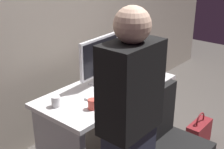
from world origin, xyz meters
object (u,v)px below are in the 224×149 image
object	(u,v)px
cell_phone	(151,74)
cup_by_monitor	(56,101)
person_at_desk	(130,130)
mouse	(129,81)
handbag	(199,133)
book_stack	(125,66)
desk	(108,109)
keyboard	(106,93)
monitor	(100,58)
cup_near_keyboard	(92,104)

from	to	relation	value
cell_phone	cup_by_monitor	bearing A→B (deg)	147.42
person_at_desk	mouse	distance (m)	1.03
handbag	cup_by_monitor	bearing A→B (deg)	150.06
cup_by_monitor	cell_phone	size ratio (longest dim) A/B	0.63
person_at_desk	book_stack	size ratio (longest dim) A/B	7.32
book_stack	cell_phone	world-z (taller)	book_stack
desk	keyboard	size ratio (longest dim) A/B	3.20
monitor	cell_phone	bearing A→B (deg)	-28.02
keyboard	cell_phone	xyz separation A→B (m)	(0.63, -0.06, -0.01)
mouse	cup_by_monitor	xyz separation A→B (m)	(-0.77, 0.17, 0.03)
cell_phone	keyboard	bearing A→B (deg)	153.48
keyboard	cell_phone	bearing A→B (deg)	-4.35
monitor	cell_phone	distance (m)	0.61
cup_near_keyboard	book_stack	bearing A→B (deg)	21.36
desk	cell_phone	world-z (taller)	cell_phone
keyboard	cup_by_monitor	xyz separation A→B (m)	(-0.45, 0.16, 0.04)
person_at_desk	book_stack	xyz separation A→B (m)	(1.06, 0.86, -0.08)
person_at_desk	cup_by_monitor	xyz separation A→B (m)	(0.05, 0.79, -0.07)
desk	cell_phone	distance (m)	0.59
desk	mouse	world-z (taller)	mouse
cup_by_monitor	book_stack	size ratio (longest dim) A/B	0.40
person_at_desk	keyboard	bearing A→B (deg)	51.91
desk	handbag	distance (m)	1.02
book_stack	cup_by_monitor	bearing A→B (deg)	-175.87
person_at_desk	monitor	distance (m)	1.06
desk	cup_by_monitor	distance (m)	0.62
desk	handbag	world-z (taller)	desk
monitor	book_stack	distance (m)	0.47
cup_by_monitor	book_stack	distance (m)	1.01
monitor	cup_by_monitor	distance (m)	0.63
keyboard	cell_phone	world-z (taller)	keyboard
keyboard	cup_near_keyboard	world-z (taller)	cup_near_keyboard
monitor	book_stack	xyz separation A→B (m)	(0.42, 0.03, -0.22)
desk	cell_phone	xyz separation A→B (m)	(0.53, -0.13, 0.23)
keyboard	mouse	size ratio (longest dim) A/B	4.30
monitor	book_stack	world-z (taller)	monitor
book_stack	cell_phone	distance (m)	0.30
mouse	book_stack	bearing A→B (deg)	44.81
keyboard	cell_phone	size ratio (longest dim) A/B	2.99
monitor	mouse	world-z (taller)	monitor
monitor	mouse	size ratio (longest dim) A/B	5.41
keyboard	cup_by_monitor	distance (m)	0.48
desk	handbag	size ratio (longest dim) A/B	3.64
person_at_desk	keyboard	size ratio (longest dim) A/B	3.81
mouse	handbag	size ratio (longest dim) A/B	0.26
person_at_desk	cup_by_monitor	bearing A→B (deg)	86.64
cup_by_monitor	book_stack	xyz separation A→B (m)	(1.01, 0.07, -0.00)
cup_near_keyboard	handbag	size ratio (longest dim) A/B	0.23
monitor	cup_near_keyboard	bearing A→B (deg)	-144.93
book_stack	handbag	size ratio (longest dim) A/B	0.59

